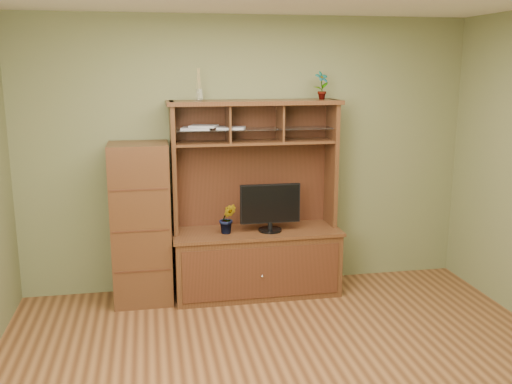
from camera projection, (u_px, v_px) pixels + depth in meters
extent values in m
cube|color=olive|center=(248.00, 155.00, 5.70)|extent=(4.50, 0.02, 2.70)
cube|color=olive|center=(463.00, 338.00, 1.85)|extent=(4.50, 0.02, 2.70)
cube|color=#3E2311|center=(256.00, 263.00, 5.64)|extent=(1.60, 0.55, 0.62)
cube|color=#371D0F|center=(262.00, 273.00, 5.37)|extent=(1.50, 0.01, 0.50)
sphere|color=silver|center=(262.00, 276.00, 5.36)|extent=(0.02, 0.02, 0.02)
cube|color=#3E2311|center=(256.00, 231.00, 5.57)|extent=(1.64, 0.59, 0.03)
cube|color=#3E2311|center=(174.00, 168.00, 5.39)|extent=(0.04, 0.35, 1.25)
cube|color=#3E2311|center=(331.00, 163.00, 5.67)|extent=(0.04, 0.35, 1.25)
cube|color=#371D0F|center=(251.00, 163.00, 5.69)|extent=(1.52, 0.02, 1.25)
cube|color=#3E2311|center=(254.00, 102.00, 5.40)|extent=(1.66, 0.40, 0.04)
cube|color=#3E2311|center=(254.00, 142.00, 5.48)|extent=(1.52, 0.32, 0.02)
cube|color=#3E2311|center=(228.00, 123.00, 5.39)|extent=(0.02, 0.31, 0.35)
cube|color=#3E2311|center=(280.00, 122.00, 5.49)|extent=(0.02, 0.31, 0.35)
cube|color=silver|center=(255.00, 129.00, 5.44)|extent=(1.50, 0.27, 0.01)
cylinder|color=black|center=(270.00, 230.00, 5.53)|extent=(0.23, 0.23, 0.02)
cylinder|color=black|center=(270.00, 225.00, 5.52)|extent=(0.05, 0.05, 0.07)
cube|color=black|center=(270.00, 204.00, 5.47)|extent=(0.58, 0.05, 0.38)
imported|color=#2F5D20|center=(228.00, 219.00, 5.43)|extent=(0.18, 0.15, 0.29)
imported|color=#2E6122|center=(322.00, 85.00, 5.49)|extent=(0.17, 0.14, 0.27)
cylinder|color=silver|center=(199.00, 95.00, 5.29)|extent=(0.06, 0.06, 0.11)
cylinder|color=tan|center=(199.00, 79.00, 5.25)|extent=(0.04, 0.04, 0.19)
cube|color=#B2B2B7|center=(196.00, 128.00, 5.35)|extent=(0.31, 0.26, 0.02)
cube|color=#B2B2B7|center=(204.00, 126.00, 5.36)|extent=(0.30, 0.27, 0.02)
cube|color=#B2B2B7|center=(231.00, 128.00, 5.41)|extent=(0.30, 0.26, 0.02)
cube|color=#3E2311|center=(141.00, 224.00, 5.37)|extent=(0.55, 0.49, 1.53)
cube|color=#371D0F|center=(143.00, 271.00, 5.21)|extent=(0.51, 0.01, 0.02)
cube|color=#371D0F|center=(141.00, 231.00, 5.13)|extent=(0.51, 0.01, 0.01)
cube|color=#371D0F|center=(139.00, 190.00, 5.05)|extent=(0.51, 0.01, 0.02)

